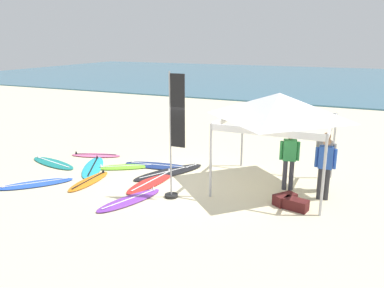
# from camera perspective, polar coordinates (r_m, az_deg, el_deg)

# --- Properties ---
(ground_plane) EXTENTS (80.00, 80.00, 0.00)m
(ground_plane) POSITION_cam_1_polar(r_m,az_deg,el_deg) (11.50, -0.32, -5.97)
(ground_plane) COLOR beige
(sea) EXTENTS (80.00, 36.00, 0.10)m
(sea) POSITION_cam_1_polar(r_m,az_deg,el_deg) (43.93, 18.45, 9.16)
(sea) COLOR #386B84
(sea) RESTS_ON ground
(canopy_tent) EXTENTS (3.01, 3.01, 2.75)m
(canopy_tent) POSITION_cam_1_polar(r_m,az_deg,el_deg) (10.93, 12.78, 5.53)
(canopy_tent) COLOR #B7B7BC
(canopy_tent) RESTS_ON ground
(surfboard_orange) EXTENTS (0.56, 1.84, 0.19)m
(surfboard_orange) POSITION_cam_1_polar(r_m,az_deg,el_deg) (12.05, -15.04, -5.32)
(surfboard_orange) COLOR orange
(surfboard_orange) RESTS_ON ground
(surfboard_teal) EXTENTS (2.27, 1.09, 0.19)m
(surfboard_teal) POSITION_cam_1_polar(r_m,az_deg,el_deg) (14.14, -19.97, -2.65)
(surfboard_teal) COLOR #19847F
(surfboard_teal) RESTS_ON ground
(surfboard_blue) EXTENTS (1.87, 1.97, 0.19)m
(surfboard_blue) POSITION_cam_1_polar(r_m,az_deg,el_deg) (12.33, -22.26, -5.49)
(surfboard_blue) COLOR blue
(surfboard_blue) RESTS_ON ground
(surfboard_cyan) EXTENTS (1.61, 2.26, 0.19)m
(surfboard_cyan) POSITION_cam_1_polar(r_m,az_deg,el_deg) (13.28, -14.50, -3.34)
(surfboard_cyan) COLOR #23B2CC
(surfboard_cyan) RESTS_ON ground
(surfboard_red) EXTENTS (0.86, 2.33, 0.19)m
(surfboard_red) POSITION_cam_1_polar(r_m,az_deg,el_deg) (11.67, -5.95, -5.53)
(surfboard_red) COLOR red
(surfboard_red) RESTS_ON ground
(surfboard_pink) EXTENTS (1.89, 1.05, 0.19)m
(surfboard_pink) POSITION_cam_1_polar(r_m,az_deg,el_deg) (14.61, -14.12, -1.61)
(surfboard_pink) COLOR pink
(surfboard_pink) RESTS_ON ground
(surfboard_purple) EXTENTS (1.20, 2.13, 0.19)m
(surfboard_purple) POSITION_cam_1_polar(r_m,az_deg,el_deg) (10.46, -9.21, -8.19)
(surfboard_purple) COLOR purple
(surfboard_purple) RESTS_ON ground
(surfboard_navy) EXTENTS (2.51, 1.00, 0.19)m
(surfboard_navy) POSITION_cam_1_polar(r_m,az_deg,el_deg) (13.05, -4.97, -3.23)
(surfboard_navy) COLOR navy
(surfboard_navy) RESTS_ON ground
(surfboard_black) EXTENTS (1.85, 2.59, 0.19)m
(surfboard_black) POSITION_cam_1_polar(r_m,az_deg,el_deg) (12.42, -3.39, -4.18)
(surfboard_black) COLOR black
(surfboard_black) RESTS_ON ground
(surfboard_lime) EXTENTS (1.96, 1.55, 0.19)m
(surfboard_lime) POSITION_cam_1_polar(r_m,az_deg,el_deg) (13.09, -9.83, -3.34)
(surfboard_lime) COLOR #7AD12D
(surfboard_lime) RESTS_ON ground
(person_blue) EXTENTS (0.55, 0.23, 1.71)m
(person_blue) POSITION_cam_1_polar(r_m,az_deg,el_deg) (10.71, 19.17, -2.86)
(person_blue) COLOR #2D2D33
(person_blue) RESTS_ON ground
(person_grey) EXTENTS (0.54, 0.27, 1.71)m
(person_grey) POSITION_cam_1_polar(r_m,az_deg,el_deg) (11.30, 19.17, -1.93)
(person_grey) COLOR #383842
(person_grey) RESTS_ON ground
(person_green) EXTENTS (0.54, 0.30, 1.71)m
(person_green) POSITION_cam_1_polar(r_m,az_deg,el_deg) (11.11, 14.25, -1.83)
(person_green) COLOR #383842
(person_green) RESTS_ON ground
(banner_flag) EXTENTS (0.60, 0.36, 3.40)m
(banner_flag) POSITION_cam_1_polar(r_m,az_deg,el_deg) (10.05, -2.64, 0.30)
(banner_flag) COLOR #99999E
(banner_flag) RESTS_ON ground
(gear_bag_near_tent) EXTENTS (0.66, 0.45, 0.28)m
(gear_bag_near_tent) POSITION_cam_1_polar(r_m,az_deg,el_deg) (10.16, 15.16, -8.66)
(gear_bag_near_tent) COLOR #4C1919
(gear_bag_near_tent) RESTS_ON ground
(gear_bag_by_pole) EXTENTS (0.61, 0.67, 0.28)m
(gear_bag_by_pole) POSITION_cam_1_polar(r_m,az_deg,el_deg) (10.39, 13.63, -7.98)
(gear_bag_by_pole) COLOR #4C1919
(gear_bag_by_pole) RESTS_ON ground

